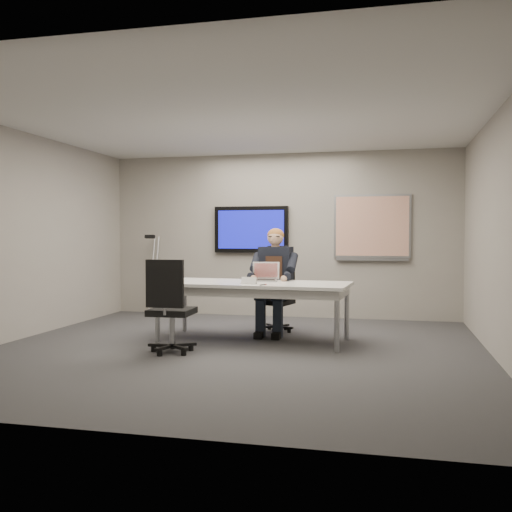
% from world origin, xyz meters
% --- Properties ---
extents(floor, '(6.00, 6.00, 0.02)m').
position_xyz_m(floor, '(0.00, 0.00, 0.00)').
color(floor, '#38383A').
rests_on(floor, ground).
extents(ceiling, '(6.00, 6.00, 0.02)m').
position_xyz_m(ceiling, '(0.00, 0.00, 2.80)').
color(ceiling, silver).
rests_on(ceiling, wall_back).
extents(wall_back, '(6.00, 0.02, 2.80)m').
position_xyz_m(wall_back, '(0.00, 3.00, 1.40)').
color(wall_back, gray).
rests_on(wall_back, ground).
extents(wall_front, '(6.00, 0.02, 2.80)m').
position_xyz_m(wall_front, '(0.00, -3.00, 1.40)').
color(wall_front, gray).
rests_on(wall_front, ground).
extents(wall_left, '(0.02, 6.00, 2.80)m').
position_xyz_m(wall_left, '(-3.00, 0.00, 1.40)').
color(wall_left, gray).
rests_on(wall_left, ground).
extents(wall_right, '(0.02, 6.00, 2.80)m').
position_xyz_m(wall_right, '(3.00, 0.00, 1.40)').
color(wall_right, gray).
rests_on(wall_right, ground).
extents(conference_table, '(2.58, 1.20, 0.78)m').
position_xyz_m(conference_table, '(0.08, 0.66, 0.69)').
color(conference_table, white).
rests_on(conference_table, ground).
extents(tv_display, '(1.30, 0.09, 0.80)m').
position_xyz_m(tv_display, '(-0.50, 2.95, 1.50)').
color(tv_display, black).
rests_on(tv_display, wall_back).
extents(whiteboard, '(1.25, 0.08, 1.10)m').
position_xyz_m(whiteboard, '(1.55, 2.97, 1.53)').
color(whiteboard, '#96989E').
rests_on(whiteboard, wall_back).
extents(office_chair_far, '(0.57, 0.57, 0.99)m').
position_xyz_m(office_chair_far, '(0.25, 1.48, 0.31)').
color(office_chair_far, black).
rests_on(office_chair_far, ground).
extents(office_chair_near, '(0.55, 0.55, 1.12)m').
position_xyz_m(office_chair_near, '(-0.68, -0.35, 0.35)').
color(office_chair_near, black).
rests_on(office_chair_near, ground).
extents(seated_person, '(0.48, 0.82, 1.50)m').
position_xyz_m(seated_person, '(0.24, 1.22, 0.60)').
color(seated_person, '#1D2531').
rests_on(seated_person, office_chair_far).
extents(crutch, '(0.31, 0.72, 1.49)m').
position_xyz_m(crutch, '(-2.24, 2.77, 0.72)').
color(crutch, '#B6B8BE').
rests_on(crutch, ground).
extents(laptop, '(0.41, 0.41, 0.26)m').
position_xyz_m(laptop, '(0.18, 0.89, 0.84)').
color(laptop, '#B4B4B6').
rests_on(laptop, conference_table).
extents(name_tent, '(0.23, 0.13, 0.09)m').
position_xyz_m(name_tent, '(0.09, 0.38, 0.82)').
color(name_tent, silver).
rests_on(name_tent, conference_table).
extents(pen, '(0.06, 0.13, 0.01)m').
position_xyz_m(pen, '(0.31, 0.25, 0.78)').
color(pen, black).
rests_on(pen, conference_table).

